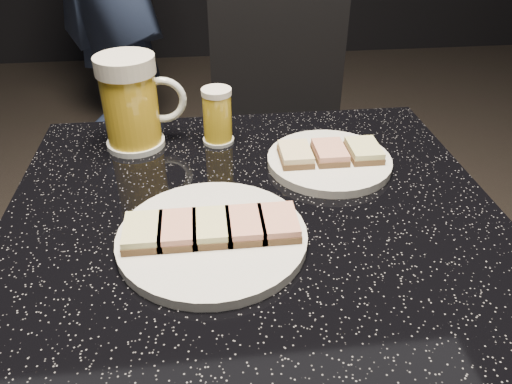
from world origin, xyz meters
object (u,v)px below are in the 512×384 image
(beer_mug, at_px, (132,102))
(chair, at_px, (279,129))
(plate_large, at_px, (212,237))
(table, at_px, (256,340))
(beer_tumbler, at_px, (217,116))
(plate_small, at_px, (329,161))

(beer_mug, distance_m, chair, 0.71)
(chair, bearing_deg, plate_large, -104.98)
(beer_mug, bearing_deg, chair, 57.76)
(plate_large, height_order, table, plate_large)
(beer_mug, relative_size, beer_tumbler, 1.61)
(table, xyz_separation_m, chair, (0.16, 0.78, -0.01))
(plate_small, bearing_deg, plate_large, -138.16)
(beer_mug, bearing_deg, plate_small, -18.67)
(plate_large, distance_m, plate_small, 0.26)
(plate_large, height_order, beer_tumbler, beer_tumbler)
(beer_tumbler, bearing_deg, plate_large, -94.55)
(beer_tumbler, height_order, chair, chair)
(plate_large, relative_size, beer_tumbler, 2.51)
(plate_small, bearing_deg, beer_mug, 161.33)
(chair, bearing_deg, table, -101.39)
(plate_small, xyz_separation_m, chair, (0.02, 0.64, -0.26))
(plate_small, distance_m, table, 0.32)
(table, relative_size, chair, 0.86)
(plate_large, xyz_separation_m, beer_mug, (-0.12, 0.28, 0.07))
(plate_large, xyz_separation_m, plate_small, (0.20, 0.18, 0.00))
(plate_small, height_order, beer_mug, beer_mug)
(plate_large, distance_m, table, 0.26)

